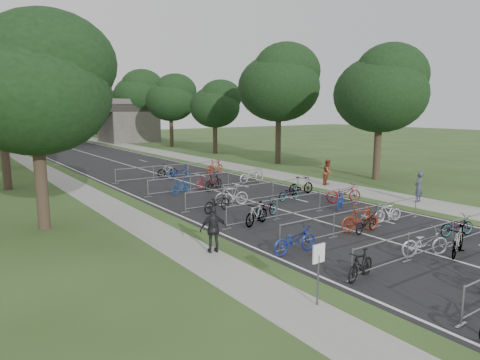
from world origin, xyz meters
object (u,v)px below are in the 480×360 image
object	(u,v)px
park_sign	(318,263)
pedestrian_c	(214,229)
pedestrian_a	(419,187)
overpass_bridge	(56,122)
pedestrian_b	(328,172)

from	to	relation	value
park_sign	pedestrian_c	world-z (taller)	pedestrian_c
park_sign	pedestrian_a	distance (m)	16.06
pedestrian_c	pedestrian_a	bearing A→B (deg)	-162.47
pedestrian_c	overpass_bridge	bearing A→B (deg)	-81.74
pedestrian_a	pedestrian_b	size ratio (longest dim) A/B	0.98
park_sign	overpass_bridge	bearing A→B (deg)	83.74
overpass_bridge	park_sign	distance (m)	62.41
pedestrian_b	pedestrian_c	bearing A→B (deg)	-174.04
overpass_bridge	pedestrian_b	distance (m)	49.29
overpass_bridge	pedestrian_c	world-z (taller)	overpass_bridge
overpass_bridge	pedestrian_b	world-z (taller)	overpass_bridge
overpass_bridge	park_sign	bearing A→B (deg)	-96.26
pedestrian_a	pedestrian_b	bearing A→B (deg)	-101.09
park_sign	pedestrian_b	distance (m)	19.94
park_sign	pedestrian_b	world-z (taller)	pedestrian_b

